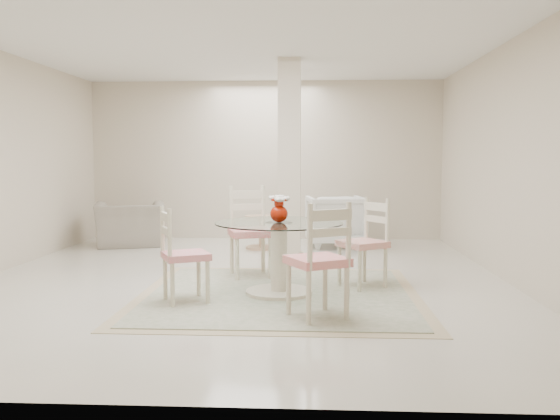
{
  "coord_description": "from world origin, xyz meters",
  "views": [
    {
      "loc": [
        0.8,
        -6.67,
        1.39
      ],
      "look_at": [
        0.47,
        -0.56,
        0.85
      ],
      "focal_mm": 38.0,
      "sensor_mm": 36.0,
      "label": 1
    }
  ],
  "objects_px": {
    "dining_chair_west": "(179,248)",
    "recliner_taupe": "(130,224)",
    "dining_table": "(279,258)",
    "column": "(289,161)",
    "dining_chair_east": "(368,236)",
    "side_table": "(261,233)",
    "red_vase": "(279,209)",
    "dining_chair_south": "(322,252)",
    "armchair_white": "(335,221)",
    "dining_chair_north": "(249,224)"
  },
  "relations": [
    {
      "from": "dining_table",
      "to": "red_vase",
      "type": "distance_m",
      "value": 0.5
    },
    {
      "from": "dining_table",
      "to": "dining_chair_north",
      "type": "relative_size",
      "value": 1.1
    },
    {
      "from": "column",
      "to": "recliner_taupe",
      "type": "distance_m",
      "value": 3.03
    },
    {
      "from": "red_vase",
      "to": "dining_chair_west",
      "type": "relative_size",
      "value": 0.27
    },
    {
      "from": "armchair_white",
      "to": "side_table",
      "type": "relative_size",
      "value": 1.74
    },
    {
      "from": "dining_chair_south",
      "to": "side_table",
      "type": "xyz_separation_m",
      "value": [
        -0.86,
        4.0,
        -0.36
      ]
    },
    {
      "from": "column",
      "to": "recliner_taupe",
      "type": "bearing_deg",
      "value": 154.55
    },
    {
      "from": "dining_chair_north",
      "to": "armchair_white",
      "type": "bearing_deg",
      "value": 48.95
    },
    {
      "from": "armchair_white",
      "to": "dining_chair_south",
      "type": "bearing_deg",
      "value": 78.69
    },
    {
      "from": "dining_table",
      "to": "red_vase",
      "type": "bearing_deg",
      "value": -18.43
    },
    {
      "from": "side_table",
      "to": "armchair_white",
      "type": "bearing_deg",
      "value": 17.14
    },
    {
      "from": "dining_chair_south",
      "to": "dining_table",
      "type": "bearing_deg",
      "value": -94.78
    },
    {
      "from": "red_vase",
      "to": "column",
      "type": "bearing_deg",
      "value": 89.25
    },
    {
      "from": "red_vase",
      "to": "side_table",
      "type": "height_order",
      "value": "red_vase"
    },
    {
      "from": "dining_table",
      "to": "dining_chair_south",
      "type": "xyz_separation_m",
      "value": [
        0.41,
        -0.94,
        0.21
      ]
    },
    {
      "from": "dining_chair_east",
      "to": "side_table",
      "type": "height_order",
      "value": "dining_chair_east"
    },
    {
      "from": "dining_chair_east",
      "to": "dining_chair_west",
      "type": "xyz_separation_m",
      "value": [
        -1.86,
        -0.82,
        -0.02
      ]
    },
    {
      "from": "dining_table",
      "to": "dining_chair_east",
      "type": "bearing_deg",
      "value": 24.2
    },
    {
      "from": "dining_chair_east",
      "to": "dining_chair_south",
      "type": "distance_m",
      "value": 1.45
    },
    {
      "from": "dining_chair_east",
      "to": "recliner_taupe",
      "type": "bearing_deg",
      "value": -163.76
    },
    {
      "from": "red_vase",
      "to": "armchair_white",
      "type": "relative_size",
      "value": 0.31
    },
    {
      "from": "side_table",
      "to": "dining_table",
      "type": "bearing_deg",
      "value": -81.78
    },
    {
      "from": "dining_chair_east",
      "to": "side_table",
      "type": "xyz_separation_m",
      "value": [
        -1.37,
        2.65,
        -0.32
      ]
    },
    {
      "from": "dining_chair_west",
      "to": "side_table",
      "type": "distance_m",
      "value": 3.52
    },
    {
      "from": "red_vase",
      "to": "dining_chair_east",
      "type": "xyz_separation_m",
      "value": [
        0.93,
        0.42,
        -0.32
      ]
    },
    {
      "from": "dining_chair_east",
      "to": "column",
      "type": "bearing_deg",
      "value": 174.49
    },
    {
      "from": "dining_chair_south",
      "to": "side_table",
      "type": "relative_size",
      "value": 2.2
    },
    {
      "from": "dining_table",
      "to": "column",
      "type": "bearing_deg",
      "value": 89.22
    },
    {
      "from": "red_vase",
      "to": "dining_chair_south",
      "type": "bearing_deg",
      "value": -66.19
    },
    {
      "from": "dining_chair_west",
      "to": "armchair_white",
      "type": "xyz_separation_m",
      "value": [
        1.64,
        3.83,
        -0.13
      ]
    },
    {
      "from": "red_vase",
      "to": "dining_chair_south",
      "type": "height_order",
      "value": "dining_chair_south"
    },
    {
      "from": "dining_chair_north",
      "to": "armchair_white",
      "type": "distance_m",
      "value": 2.72
    },
    {
      "from": "side_table",
      "to": "dining_chair_east",
      "type": "bearing_deg",
      "value": -62.62
    },
    {
      "from": "column",
      "to": "dining_table",
      "type": "xyz_separation_m",
      "value": [
        -0.03,
        -2.06,
        -0.97
      ]
    },
    {
      "from": "recliner_taupe",
      "to": "dining_chair_north",
      "type": "bearing_deg",
      "value": 115.9
    },
    {
      "from": "dining_table",
      "to": "red_vase",
      "type": "height_order",
      "value": "red_vase"
    },
    {
      "from": "column",
      "to": "dining_chair_north",
      "type": "relative_size",
      "value": 2.31
    },
    {
      "from": "column",
      "to": "dining_table",
      "type": "relative_size",
      "value": 2.1
    },
    {
      "from": "dining_chair_west",
      "to": "recliner_taupe",
      "type": "relative_size",
      "value": 0.97
    },
    {
      "from": "side_table",
      "to": "recliner_taupe",
      "type": "bearing_deg",
      "value": 174.0
    },
    {
      "from": "red_vase",
      "to": "dining_chair_south",
      "type": "xyz_separation_m",
      "value": [
        0.41,
        -0.94,
        -0.29
      ]
    },
    {
      "from": "dining_chair_west",
      "to": "armchair_white",
      "type": "bearing_deg",
      "value": -48.57
    },
    {
      "from": "recliner_taupe",
      "to": "armchair_white",
      "type": "distance_m",
      "value": 3.26
    },
    {
      "from": "dining_chair_north",
      "to": "recliner_taupe",
      "type": "bearing_deg",
      "value": 115.59
    },
    {
      "from": "column",
      "to": "dining_chair_west",
      "type": "bearing_deg",
      "value": -111.25
    },
    {
      "from": "red_vase",
      "to": "recliner_taupe",
      "type": "xyz_separation_m",
      "value": [
        -2.55,
        3.29,
        -0.54
      ]
    },
    {
      "from": "recliner_taupe",
      "to": "red_vase",
      "type": "bearing_deg",
      "value": 111.17
    },
    {
      "from": "column",
      "to": "dining_chair_west",
      "type": "relative_size",
      "value": 2.65
    },
    {
      "from": "dining_chair_east",
      "to": "dining_chair_west",
      "type": "height_order",
      "value": "dining_chair_east"
    },
    {
      "from": "armchair_white",
      "to": "dining_table",
      "type": "bearing_deg",
      "value": 70.87
    }
  ]
}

